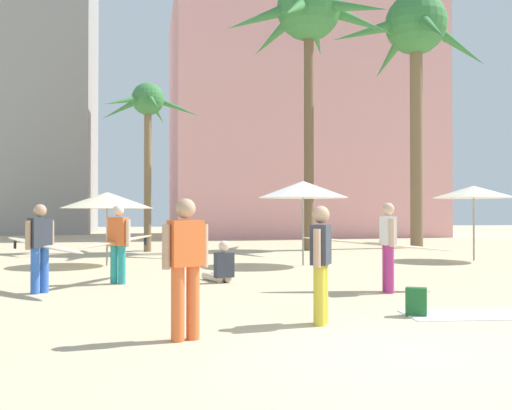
% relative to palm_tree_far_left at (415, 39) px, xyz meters
% --- Properties ---
extents(ground, '(120.00, 120.00, 0.00)m').
position_rel_palm_tree_far_left_xyz_m(ground, '(-8.87, -17.92, -9.20)').
color(ground, '#C6B28C').
extents(hotel_pink, '(16.89, 11.84, 15.52)m').
position_rel_palm_tree_far_left_xyz_m(hotel_pink, '(-1.39, 15.28, -1.44)').
color(hotel_pink, pink).
rests_on(hotel_pink, ground).
extents(palm_tree_far_left, '(7.60, 7.32, 11.21)m').
position_rel_palm_tree_far_left_xyz_m(palm_tree_far_left, '(0.00, 0.00, 0.00)').
color(palm_tree_far_left, brown).
rests_on(palm_tree_far_left, ground).
extents(palm_tree_center, '(3.99, 4.01, 6.66)m').
position_rel_palm_tree_far_left_xyz_m(palm_tree_center, '(-11.59, -0.44, -3.70)').
color(palm_tree_center, brown).
rests_on(palm_tree_center, ground).
extents(palm_tree_right, '(7.05, 6.48, 11.18)m').
position_rel_palm_tree_far_left_xyz_m(palm_tree_right, '(-5.13, -0.96, 0.24)').
color(palm_tree_right, brown).
rests_on(palm_tree_right, ground).
extents(cafe_umbrella_0, '(2.66, 2.66, 2.12)m').
position_rel_palm_tree_far_left_xyz_m(cafe_umbrella_0, '(-12.76, -6.45, -7.32)').
color(cafe_umbrella_0, gray).
rests_on(cafe_umbrella_0, ground).
extents(cafe_umbrella_1, '(2.62, 2.62, 2.45)m').
position_rel_palm_tree_far_left_xyz_m(cafe_umbrella_1, '(-7.18, -7.45, -7.00)').
color(cafe_umbrella_1, gray).
rests_on(cafe_umbrella_1, ground).
extents(cafe_umbrella_3, '(2.58, 2.58, 2.39)m').
position_rel_palm_tree_far_left_xyz_m(cafe_umbrella_3, '(-1.36, -6.81, -7.01)').
color(cafe_umbrella_3, gray).
rests_on(cafe_umbrella_3, ground).
extents(beach_towel, '(1.93, 1.10, 0.01)m').
position_rel_palm_tree_far_left_xyz_m(beach_towel, '(-7.00, -15.91, -9.19)').
color(beach_towel, white).
rests_on(beach_towel, ground).
extents(backpack, '(0.35, 0.33, 0.42)m').
position_rel_palm_tree_far_left_xyz_m(backpack, '(-7.78, -15.82, -9.00)').
color(backpack, '#1D5829').
rests_on(backpack, ground).
extents(person_near_right, '(3.13, 1.04, 1.71)m').
position_rel_palm_tree_far_left_xyz_m(person_near_right, '(-7.14, -13.22, -8.28)').
color(person_near_right, '#B7337F').
rests_on(person_near_right, ground).
extents(person_near_left, '(1.72, 2.68, 1.69)m').
position_rel_palm_tree_far_left_xyz_m(person_near_left, '(-12.26, -10.86, -8.29)').
color(person_near_left, teal).
rests_on(person_near_left, ground).
extents(person_far_left, '(2.07, 2.72, 1.68)m').
position_rel_palm_tree_far_left_xyz_m(person_far_left, '(-13.65, -12.09, -8.29)').
color(person_far_left, blue).
rests_on(person_far_left, ground).
extents(person_mid_center, '(0.64, 1.07, 0.92)m').
position_rel_palm_tree_far_left_xyz_m(person_mid_center, '(-10.06, -11.06, -8.89)').
color(person_mid_center, beige).
rests_on(person_mid_center, ground).
extents(person_mid_right, '(0.59, 0.36, 1.69)m').
position_rel_palm_tree_far_left_xyz_m(person_mid_right, '(-11.23, -16.83, -8.27)').
color(person_mid_right, orange).
rests_on(person_mid_right, ground).
extents(person_mid_left, '(0.39, 0.57, 1.62)m').
position_rel_palm_tree_far_left_xyz_m(person_mid_left, '(-9.34, -16.17, -8.32)').
color(person_mid_left, gold).
rests_on(person_mid_left, ground).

